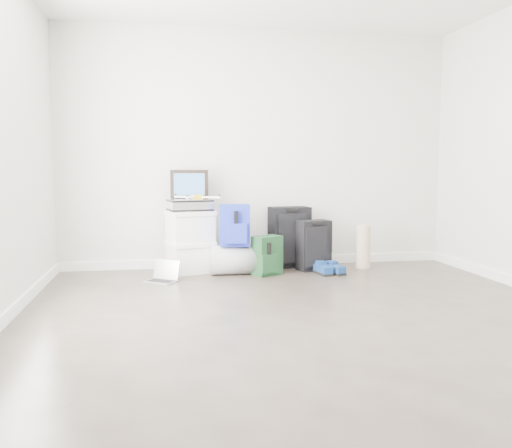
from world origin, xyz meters
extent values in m
plane|color=#322A24|center=(0.00, 0.00, 0.00)|extent=(5.00, 5.00, 0.00)
cube|color=silver|center=(0.00, 2.50, 1.35)|extent=(4.50, 0.02, 2.70)
cube|color=white|center=(0.00, 2.49, 0.05)|extent=(4.50, 0.02, 0.10)
cube|color=white|center=(-0.80, 2.21, 0.15)|extent=(0.54, 0.48, 0.29)
cube|color=white|center=(-0.80, 2.21, 0.32)|extent=(0.57, 0.51, 0.05)
cube|color=white|center=(-0.80, 2.21, 0.48)|extent=(0.54, 0.48, 0.29)
cube|color=white|center=(-0.80, 2.21, 0.65)|extent=(0.57, 0.51, 0.05)
cube|color=#B2B2B7|center=(-0.80, 2.21, 0.74)|extent=(0.49, 0.40, 0.13)
cube|color=black|center=(-0.80, 2.31, 0.96)|extent=(0.41, 0.15, 0.32)
cube|color=#2A5EA8|center=(-0.80, 2.30, 0.96)|extent=(0.33, 0.11, 0.24)
cube|color=yellow|center=(-0.72, 2.19, 0.83)|extent=(0.12, 0.12, 0.05)
cube|color=white|center=(-0.66, 2.31, 0.83)|extent=(0.14, 0.25, 0.02)
cube|color=white|center=(-0.84, 2.25, 0.83)|extent=(0.25, 0.14, 0.02)
cube|color=white|center=(-0.78, 2.07, 0.83)|extent=(0.14, 0.25, 0.02)
cube|color=white|center=(-0.60, 2.13, 0.83)|extent=(0.25, 0.14, 0.02)
cylinder|color=gray|center=(-0.34, 2.02, 0.16)|extent=(0.52, 0.33, 0.31)
cube|color=#192DA3|center=(-0.34, 2.00, 0.53)|extent=(0.33, 0.21, 0.44)
cube|color=#192DA3|center=(-0.34, 1.89, 0.46)|extent=(0.24, 0.08, 0.21)
cube|color=black|center=(0.34, 2.35, 0.35)|extent=(0.48, 0.31, 0.69)
cube|color=black|center=(0.34, 2.20, 0.35)|extent=(0.34, 0.08, 0.56)
cube|color=black|center=(0.34, 2.21, 0.67)|extent=(0.14, 0.04, 0.03)
cube|color=#143719|center=(0.00, 1.93, 0.21)|extent=(0.35, 0.30, 0.42)
cube|color=#143719|center=(0.00, 1.83, 0.14)|extent=(0.22, 0.16, 0.20)
cube|color=black|center=(0.57, 2.11, 0.28)|extent=(0.39, 0.28, 0.56)
cube|color=black|center=(0.57, 1.99, 0.28)|extent=(0.27, 0.09, 0.45)
cube|color=black|center=(0.57, 2.00, 0.54)|extent=(0.12, 0.05, 0.03)
cube|color=black|center=(0.60, 1.85, 0.01)|extent=(0.16, 0.30, 0.03)
cube|color=#194896|center=(0.60, 1.85, 0.06)|extent=(0.15, 0.29, 0.07)
cube|color=black|center=(0.73, 1.85, 0.01)|extent=(0.20, 0.31, 0.03)
cube|color=#194896|center=(0.73, 1.85, 0.06)|extent=(0.19, 0.29, 0.07)
cylinder|color=tan|center=(1.16, 2.12, 0.25)|extent=(0.16, 0.16, 0.50)
cube|color=silver|center=(-1.12, 1.73, 0.01)|extent=(0.36, 0.34, 0.01)
cube|color=black|center=(-1.12, 1.73, 0.01)|extent=(0.29, 0.26, 0.00)
cube|color=black|center=(-1.06, 1.82, 0.11)|extent=(0.25, 0.18, 0.20)
camera|label=1|loc=(-1.09, -3.69, 1.15)|focal=38.00mm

